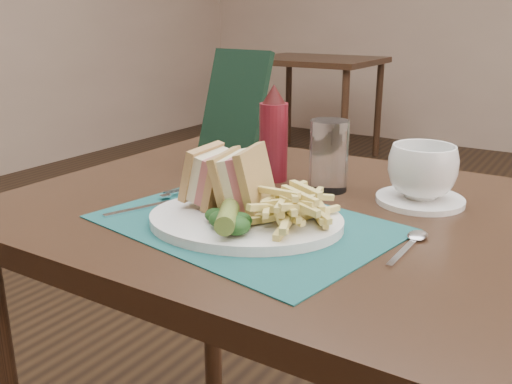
# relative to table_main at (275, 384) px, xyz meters

# --- Properties ---
(table_main) EXTENTS (0.90, 0.75, 0.75)m
(table_main) POSITION_rel_table_main_xyz_m (0.00, 0.00, 0.00)
(table_main) COLOR black
(table_main) RESTS_ON ground
(table_bg_left) EXTENTS (0.90, 0.75, 0.75)m
(table_bg_left) POSITION_rel_table_main_xyz_m (-1.44, 3.01, 0.00)
(table_bg_left) COLOR black
(table_bg_left) RESTS_ON ground
(placemat) EXTENTS (0.48, 0.38, 0.00)m
(placemat) POSITION_rel_table_main_xyz_m (0.01, -0.12, 0.38)
(placemat) COLOR #184F4E
(placemat) RESTS_ON table_main
(plate) EXTENTS (0.36, 0.32, 0.01)m
(plate) POSITION_rel_table_main_xyz_m (0.02, -0.13, 0.38)
(plate) COLOR white
(plate) RESTS_ON placemat
(sandwich_half_a) EXTENTS (0.08, 0.10, 0.09)m
(sandwich_half_a) POSITION_rel_table_main_xyz_m (-0.08, -0.11, 0.44)
(sandwich_half_a) COLOR tan
(sandwich_half_a) RESTS_ON plate
(sandwich_half_b) EXTENTS (0.10, 0.11, 0.10)m
(sandwich_half_b) POSITION_rel_table_main_xyz_m (-0.02, -0.12, 0.44)
(sandwich_half_b) COLOR tan
(sandwich_half_b) RESTS_ON plate
(kale_garnish) EXTENTS (0.11, 0.08, 0.03)m
(kale_garnish) POSITION_rel_table_main_xyz_m (0.02, -0.19, 0.41)
(kale_garnish) COLOR black
(kale_garnish) RESTS_ON plate
(pickle_spear) EXTENTS (0.08, 0.12, 0.03)m
(pickle_spear) POSITION_rel_table_main_xyz_m (0.03, -0.19, 0.41)
(pickle_spear) COLOR #5B742C
(pickle_spear) RESTS_ON plate
(fries_pile) EXTENTS (0.18, 0.20, 0.06)m
(fries_pile) POSITION_rel_table_main_xyz_m (0.09, -0.12, 0.42)
(fries_pile) COLOR #E3D171
(fries_pile) RESTS_ON plate
(fork) EXTENTS (0.09, 0.17, 0.01)m
(fork) POSITION_rel_table_main_xyz_m (-0.17, -0.14, 0.38)
(fork) COLOR silver
(fork) RESTS_ON placemat
(spoon) EXTENTS (0.03, 0.15, 0.01)m
(spoon) POSITION_rel_table_main_xyz_m (0.26, -0.08, 0.38)
(spoon) COLOR silver
(spoon) RESTS_ON table_main
(saucer) EXTENTS (0.18, 0.18, 0.01)m
(saucer) POSITION_rel_table_main_xyz_m (0.21, 0.12, 0.38)
(saucer) COLOR white
(saucer) RESTS_ON table_main
(coffee_cup) EXTENTS (0.16, 0.16, 0.09)m
(coffee_cup) POSITION_rel_table_main_xyz_m (0.21, 0.12, 0.43)
(coffee_cup) COLOR white
(coffee_cup) RESTS_ON saucer
(drinking_glass) EXTENTS (0.07, 0.07, 0.13)m
(drinking_glass) POSITION_rel_table_main_xyz_m (0.05, 0.11, 0.44)
(drinking_glass) COLOR white
(drinking_glass) RESTS_ON table_main
(ketchup_bottle) EXTENTS (0.07, 0.07, 0.19)m
(ketchup_bottle) POSITION_rel_table_main_xyz_m (-0.07, 0.11, 0.47)
(ketchup_bottle) COLOR maroon
(ketchup_bottle) RESTS_ON table_main
(check_presenter) EXTENTS (0.16, 0.10, 0.24)m
(check_presenter) POSITION_rel_table_main_xyz_m (-0.23, 0.20, 0.49)
(check_presenter) COLOR black
(check_presenter) RESTS_ON table_main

